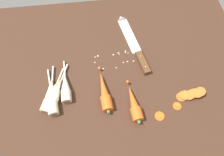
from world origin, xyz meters
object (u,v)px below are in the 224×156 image
Objects in this scene: chefs_knife at (132,41)px; parsnip_mid_right at (66,87)px; parsnip_back at (51,92)px; whole_carrot at (104,92)px; carrot_slice_stray_near at (160,116)px; parsnip_mid_left at (52,99)px; whole_carrot_second at (134,104)px; carrot_slice_stack at (190,94)px; parsnip_front at (51,97)px; parsnip_outer at (56,94)px; carrot_slice_stray_mid at (177,106)px.

parsnip_mid_right is at bearing -145.94° from chefs_knife.
whole_carrot is at bearing -7.13° from parsnip_back.
carrot_slice_stray_near is at bearing -19.02° from parsnip_back.
parsnip_mid_left and parsnip_mid_right have the same top height.
carrot_slice_stack is at bearing 4.41° from whole_carrot_second.
parsnip_mid_right and parsnip_back have the same top height.
parsnip_front is 2.14cm from parsnip_outer.
whole_carrot is at bearing -5.54° from parsnip_outer.
carrot_slice_stack is (53.65, -4.23, -0.78)cm from parsnip_mid_left.
parsnip_back is (-31.27, 8.72, -0.12)cm from whole_carrot_second.
whole_carrot is at bearing -14.99° from parsnip_mid_right.
chefs_knife is 41.94cm from parsnip_back.
carrot_slice_stray_near is 8.19cm from carrot_slice_stray_mid.
parsnip_mid_left reaches higher than carrot_slice_stray_mid.
chefs_knife reaches higher than carrot_slice_stray_near.
carrot_slice_stray_near is (40.28, -13.88, -1.62)cm from parsnip_back.
carrot_slice_stray_near is at bearing -82.87° from chefs_knife.
whole_carrot_second is at bearing -10.95° from parsnip_mid_left.
carrot_slice_stray_mid is (46.00, -10.02, -1.62)cm from parsnip_outer.
parsnip_back is at bearing 96.84° from parsnip_mid_left.
parsnip_outer is at bearing 30.28° from parsnip_front.
parsnip_front is 5.92× the size of carrot_slice_stray_mid.
whole_carrot_second is 1.59× the size of carrot_slice_stack.
carrot_slice_stray_mid is at bearing 22.17° from carrot_slice_stray_near.
parsnip_mid_left is at bearing -179.58° from whole_carrot.
parsnip_outer reaches higher than carrot_slice_stray_near.
parsnip_mid_right and parsnip_outer have the same top height.
whole_carrot_second is 0.86× the size of parsnip_mid_left.
chefs_knife is at bearing 33.57° from parsnip_outer.
parsnip_back is 5.13× the size of carrot_slice_stray_near.
whole_carrot_second is 0.92× the size of parsnip_mid_right.
carrot_slice_stray_near is at bearing -29.81° from whole_carrot_second.
whole_carrot is 33.61cm from carrot_slice_stack.
parsnip_mid_left and parsnip_back have the same top height.
parsnip_outer is at bearing 167.71° from carrot_slice_stray_mid.
chefs_knife is 34.00cm from carrot_slice_stack.
parsnip_outer is at bearing -150.40° from parsnip_mid_right.
whole_carrot is 0.99× the size of parsnip_outer.
carrot_slice_stray_near is (19.61, -11.29, -1.74)cm from whole_carrot.
whole_carrot_second is 27.50cm from parsnip_mid_right.
parsnip_front is 1.84cm from parsnip_back.
parsnip_front reaches higher than carrot_slice_stray_near.
chefs_knife is 35.93cm from carrot_slice_stray_near.
chefs_knife is 1.69× the size of parsnip_outer.
parsnip_mid_left reaches higher than carrot_slice_stack.
carrot_slice_stack is 15.37cm from carrot_slice_stray_near.
parsnip_front is 1.00× the size of parsnip_mid_right.
parsnip_outer is at bearing 164.86° from whole_carrot_second.
carrot_slice_stack is at bearing -4.51° from parsnip_mid_left.
parsnip_front is 1.73× the size of carrot_slice_stack.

